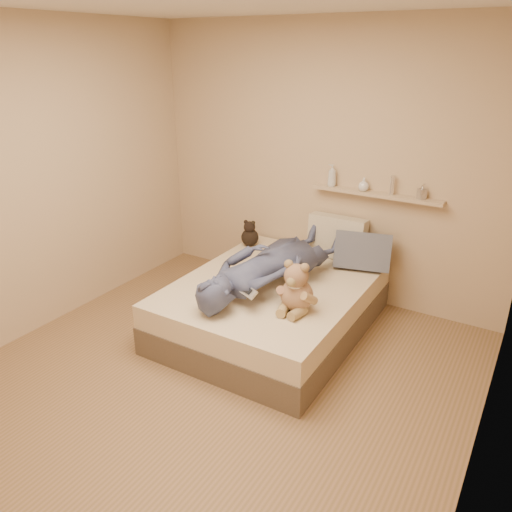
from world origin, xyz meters
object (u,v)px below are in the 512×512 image
Objects in this scene: pillow_cream at (337,237)px; person at (271,264)px; bed at (272,306)px; wall_shelf at (376,194)px; game_console at (247,291)px; teddy_bear at (296,291)px; dark_plush at (250,235)px; pillow_grey at (363,251)px.

pillow_cream reaches higher than person.
bed is 0.96m from pillow_cream.
bed is 1.58× the size of wall_shelf.
game_console is 0.36× the size of pillow_cream.
dark_plush is (-1.02, 0.98, -0.05)m from teddy_bear.
pillow_cream is at bearing -165.89° from wall_shelf.
person is at bearing -126.97° from pillow_grey.
wall_shelf reaches higher than pillow_cream.
game_console is 0.16× the size of wall_shelf.
dark_plush is at bearing -167.17° from wall_shelf.
person is (-0.39, 0.30, 0.02)m from teddy_bear.
bed is 0.65m from teddy_bear.
wall_shelf reaches higher than person.
wall_shelf reaches higher than bed.
pillow_cream is (0.87, 0.19, 0.08)m from dark_plush.
bed is at bearing -80.98° from person.
teddy_bear reaches higher than dark_plush.
dark_plush is at bearing 136.24° from teddy_bear.
game_console is 0.72× the size of dark_plush.
game_console is 0.49m from person.
pillow_grey is at bearing 81.47° from teddy_bear.
wall_shelf is (0.55, 0.91, 0.88)m from bed.
person is 1.35× the size of wall_shelf.
bed is 6.93× the size of dark_plush.
teddy_bear is (0.32, 0.19, 0.01)m from game_console.
teddy_bear is 0.76× the size of pillow_cream.
teddy_bear is 0.83× the size of pillow_grey.
teddy_bear is at bearing -82.34° from pillow_cream.
pillow_grey is at bearing -24.16° from pillow_cream.
bed is 0.97m from pillow_grey.
pillow_grey reaches higher than game_console.
game_console is 0.37m from teddy_bear.
bed is 1.17× the size of person.
pillow_grey is (0.47, 1.22, 0.01)m from game_console.
wall_shelf is at bearing 82.84° from teddy_bear.
pillow_grey is (0.55, 0.69, 0.40)m from bed.
person reaches higher than dark_plush.
game_console is 1.31m from pillow_grey.
wall_shelf is at bearing 12.83° from dark_plush.
pillow_cream is 0.34m from pillow_grey.
wall_shelf is (0.16, 1.25, 0.48)m from teddy_bear.
wall_shelf reaches higher than teddy_bear.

